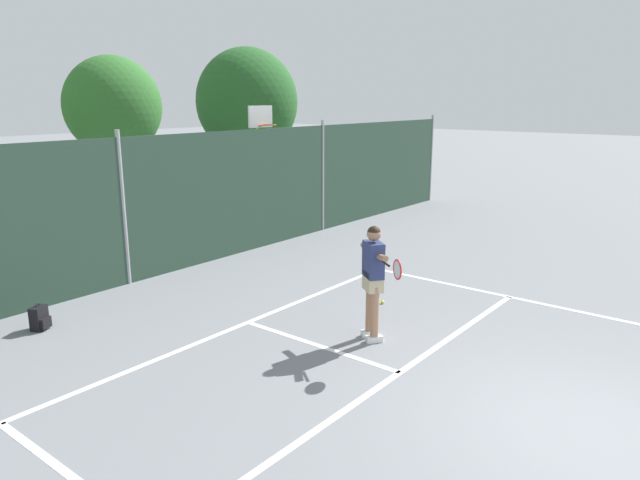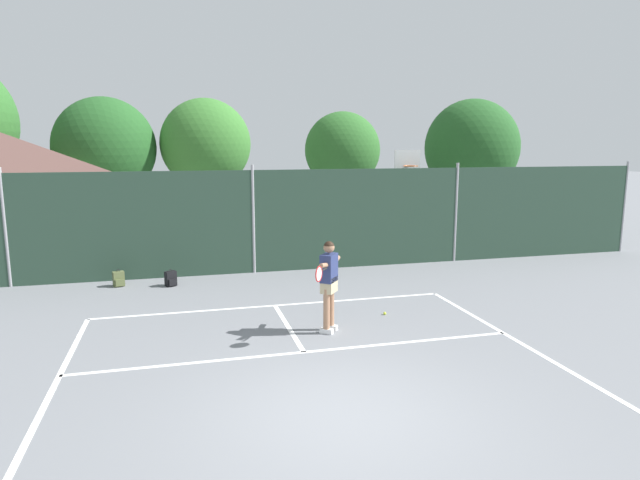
# 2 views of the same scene
# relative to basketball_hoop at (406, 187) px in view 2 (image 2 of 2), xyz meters

# --- Properties ---
(ground_plane) EXTENTS (120.00, 120.00, 0.00)m
(ground_plane) POSITION_rel_basketball_hoop_xyz_m (-5.35, -10.33, -2.31)
(ground_plane) COLOR slate
(court_markings) EXTENTS (8.30, 11.10, 0.01)m
(court_markings) POSITION_rel_basketball_hoop_xyz_m (-5.35, -9.69, -2.31)
(court_markings) COLOR white
(court_markings) RESTS_ON ground
(chainlink_fence) EXTENTS (26.09, 0.09, 3.16)m
(chainlink_fence) POSITION_rel_basketball_hoop_xyz_m (-5.35, -1.33, -0.80)
(chainlink_fence) COLOR #284233
(chainlink_fence) RESTS_ON ground
(basketball_hoop) EXTENTS (0.90, 0.67, 3.55)m
(basketball_hoop) POSITION_rel_basketball_hoop_xyz_m (0.00, 0.00, 0.00)
(basketball_hoop) COLOR yellow
(basketball_hoop) RESTS_ON ground
(treeline_backdrop) EXTENTS (27.17, 4.62, 7.13)m
(treeline_backdrop) POSITION_rel_basketball_hoop_xyz_m (-6.48, 6.97, 1.61)
(treeline_backdrop) COLOR brown
(treeline_backdrop) RESTS_ON ground
(tennis_player) EXTENTS (0.84, 1.24, 1.85)m
(tennis_player) POSITION_rel_basketball_hoop_xyz_m (-4.62, -6.90, -1.20)
(tennis_player) COLOR silver
(tennis_player) RESTS_ON ground
(tennis_ball) EXTENTS (0.07, 0.07, 0.07)m
(tennis_ball) POSITION_rel_basketball_hoop_xyz_m (-3.11, -6.14, -2.28)
(tennis_ball) COLOR #CCE033
(tennis_ball) RESTS_ON ground
(backpack_olive) EXTENTS (0.32, 0.31, 0.46)m
(backpack_olive) POSITION_rel_basketball_hoop_xyz_m (-9.06, -2.03, -2.12)
(backpack_olive) COLOR #566038
(backpack_olive) RESTS_ON ground
(backpack_black) EXTENTS (0.33, 0.33, 0.46)m
(backpack_black) POSITION_rel_basketball_hoop_xyz_m (-7.72, -2.35, -2.12)
(backpack_black) COLOR black
(backpack_black) RESTS_ON ground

